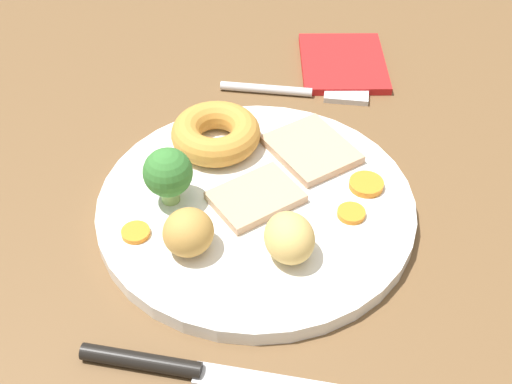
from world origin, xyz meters
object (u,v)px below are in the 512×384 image
Objects in this scene: meat_slice_under at (311,149)px; fork at (299,92)px; roast_potato_right at (188,232)px; roast_potato_left at (289,238)px; yorkshire_pudding at (216,133)px; folded_napkin at (343,63)px; meat_slice_main at (256,197)px; knife at (188,370)px; carrot_coin_side at (351,213)px; carrot_coin_front at (366,184)px; broccoli_floret at (168,174)px; carrot_coin_back at (136,232)px; dinner_plate at (256,207)px.

meat_slice_under is 0.49× the size of fork.
roast_potato_left is at bearing 97.29° from roast_potato_right.
folded_napkin is at bearing 150.98° from yorkshire_pudding.
meat_slice_main is 0.38× the size of knife.
knife is (33.70, -2.17, 0.06)cm from fork.
meat_slice_main reaches higher than folded_napkin.
roast_potato_right is at bearing -62.65° from carrot_coin_side.
folded_napkin is at bearing 176.45° from meat_slice_under.
roast_potato_left reaches higher than carrot_coin_side.
carrot_coin_front is 3.76cm from carrot_coin_side.
meat_slice_main is 0.87× the size of yorkshire_pudding.
roast_potato_right is at bearing -29.51° from meat_slice_under.
fork is (-23.80, 4.78, -2.82)cm from roast_potato_right.
broccoli_floret is 20.93cm from fork.
carrot_coin_back is 5.31cm from broccoli_floret.
roast_potato_left is 0.40× the size of folded_napkin.
yorkshire_pudding is 1.58× the size of broccoli_floret.
knife is 1.68× the size of folded_napkin.
folded_napkin is (-29.61, 13.19, -1.22)cm from carrot_coin_back.
broccoli_floret is 0.33× the size of fork.
carrot_coin_front is at bearing 107.60° from broccoli_floret.
roast_potato_left is 12.30cm from knife.
carrot_coin_side is at bearing 89.45° from dinner_plate.
broccoli_floret is at bearing -116.45° from fork.
meat_slice_main reaches higher than fork.
knife is 40.47cm from folded_napkin.
folded_napkin is at bearing -172.11° from carrot_coin_side.
yorkshire_pudding is 12.80cm from fork.
broccoli_floret is (7.88, -1.94, 1.63)cm from yorkshire_pudding.
carrot_coin_back is 0.21× the size of folded_napkin.
roast_potato_left reaches higher than carrot_coin_front.
dinner_plate is at bearing -96.80° from fork.
dinner_plate is 3.29× the size of yorkshire_pudding.
knife is at bearing -4.76° from dinner_plate.
carrot_coin_front is 22.22cm from knife.
roast_potato_right is 0.27× the size of fork.
roast_potato_left reaches higher than meat_slice_main.
meat_slice_main is 7.52cm from roast_potato_right.
meat_slice_under is 1.69× the size of roast_potato_left.
fork is 7.39cm from folded_napkin.
yorkshire_pudding reaches higher than dinner_plate.
knife is (16.14, -1.33, -1.35)cm from meat_slice_main.
meat_slice_under is at bearing -148.70° from carrot_coin_side.
broccoli_floret reaches higher than roast_potato_right.
carrot_coin_back is at bearing -61.89° from carrot_coin_front.
roast_potato_left is at bearing -1.88° from folded_napkin.
broccoli_floret is 0.28× the size of knife.
roast_potato_right is at bearing -82.71° from roast_potato_left.
yorkshire_pudding is at bearing -141.88° from dinner_plate.
roast_potato_left is 1.09× the size of roast_potato_right.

